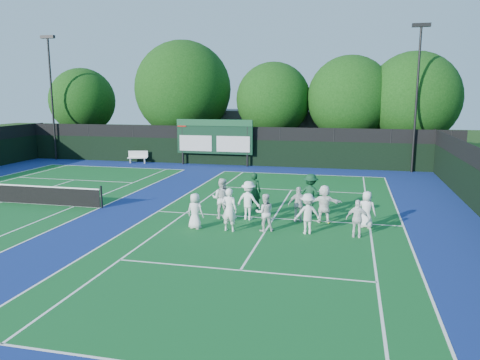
% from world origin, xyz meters
% --- Properties ---
extents(ground, '(120.00, 120.00, 0.00)m').
position_xyz_m(ground, '(0.00, 0.00, 0.00)').
color(ground, '#18350E').
rests_on(ground, ground).
extents(court_apron, '(34.00, 32.00, 0.01)m').
position_xyz_m(court_apron, '(-6.00, 1.00, 0.00)').
color(court_apron, navy).
rests_on(court_apron, ground).
extents(near_court, '(11.05, 23.85, 0.01)m').
position_xyz_m(near_court, '(0.00, 1.00, 0.01)').
color(near_court, '#115722').
rests_on(near_court, ground).
extents(left_court, '(11.05, 23.85, 0.01)m').
position_xyz_m(left_court, '(-14.00, 1.00, 0.01)').
color(left_court, '#115722').
rests_on(left_court, ground).
extents(back_fence, '(34.00, 0.08, 3.00)m').
position_xyz_m(back_fence, '(-6.00, 16.00, 1.36)').
color(back_fence, black).
rests_on(back_fence, ground).
extents(scoreboard, '(6.00, 0.21, 3.55)m').
position_xyz_m(scoreboard, '(-7.01, 15.59, 2.19)').
color(scoreboard, black).
rests_on(scoreboard, ground).
extents(clubhouse, '(18.00, 6.00, 4.00)m').
position_xyz_m(clubhouse, '(-2.00, 24.00, 2.00)').
color(clubhouse, '#595A5F').
rests_on(clubhouse, ground).
extents(light_pole_left, '(1.20, 0.30, 10.12)m').
position_xyz_m(light_pole_left, '(-21.00, 15.70, 6.30)').
color(light_pole_left, black).
rests_on(light_pole_left, ground).
extents(light_pole_right, '(1.20, 0.30, 10.12)m').
position_xyz_m(light_pole_right, '(7.50, 15.70, 6.30)').
color(light_pole_right, black).
rests_on(light_pole_right, ground).
extents(tennis_net, '(11.30, 0.10, 1.10)m').
position_xyz_m(tennis_net, '(-14.00, 1.00, 0.49)').
color(tennis_net, black).
rests_on(tennis_net, ground).
extents(bench, '(1.60, 0.79, 0.98)m').
position_xyz_m(bench, '(-13.34, 15.37, 0.53)').
color(bench, white).
rests_on(bench, ground).
extents(tree_a, '(5.83, 5.83, 7.77)m').
position_xyz_m(tree_a, '(-20.40, 19.58, 4.70)').
color(tree_a, black).
rests_on(tree_a, ground).
extents(tree_b, '(8.16, 8.16, 9.94)m').
position_xyz_m(tree_b, '(-10.75, 19.58, 5.65)').
color(tree_b, black).
rests_on(tree_b, ground).
extents(tree_c, '(6.05, 6.05, 8.04)m').
position_xyz_m(tree_c, '(-2.95, 19.58, 4.85)').
color(tree_c, black).
rests_on(tree_c, ground).
extents(tree_d, '(6.68, 6.68, 8.47)m').
position_xyz_m(tree_d, '(3.15, 19.58, 4.95)').
color(tree_d, black).
rests_on(tree_d, ground).
extents(tree_e, '(7.07, 7.07, 8.67)m').
position_xyz_m(tree_e, '(7.91, 19.58, 4.96)').
color(tree_e, black).
rests_on(tree_e, ground).
extents(tennis_ball_0, '(0.07, 0.07, 0.07)m').
position_xyz_m(tennis_ball_0, '(-0.44, 0.82, 0.03)').
color(tennis_ball_0, '#D4EE1C').
rests_on(tennis_ball_0, ground).
extents(tennis_ball_1, '(0.07, 0.07, 0.07)m').
position_xyz_m(tennis_ball_1, '(3.65, 3.12, 0.03)').
color(tennis_ball_1, '#D4EE1C').
rests_on(tennis_ball_1, ground).
extents(tennis_ball_2, '(0.07, 0.07, 0.07)m').
position_xyz_m(tennis_ball_2, '(2.43, 0.72, 0.03)').
color(tennis_ball_2, '#D4EE1C').
rests_on(tennis_ball_2, ground).
extents(tennis_ball_3, '(0.07, 0.07, 0.07)m').
position_xyz_m(tennis_ball_3, '(-2.96, 3.31, 0.03)').
color(tennis_ball_3, '#D4EE1C').
rests_on(tennis_ball_3, ground).
extents(tennis_ball_4, '(0.07, 0.07, 0.07)m').
position_xyz_m(tennis_ball_4, '(-1.25, 3.74, 0.03)').
color(tennis_ball_4, '#D4EE1C').
rests_on(tennis_ball_4, ground).
extents(tennis_ball_5, '(0.07, 0.07, 0.07)m').
position_xyz_m(tennis_ball_5, '(2.06, 0.79, 0.03)').
color(tennis_ball_5, '#D4EE1C').
rests_on(tennis_ball_5, ground).
extents(player_front_0, '(0.81, 0.63, 1.48)m').
position_xyz_m(player_front_0, '(-2.87, -1.29, 0.74)').
color(player_front_0, white).
rests_on(player_front_0, ground).
extents(player_front_1, '(0.69, 0.50, 1.77)m').
position_xyz_m(player_front_1, '(-1.42, -1.32, 0.89)').
color(player_front_1, white).
rests_on(player_front_1, ground).
extents(player_front_2, '(0.89, 0.78, 1.53)m').
position_xyz_m(player_front_2, '(-0.04, -0.97, 0.77)').
color(player_front_2, silver).
rests_on(player_front_2, ground).
extents(player_front_3, '(1.18, 0.90, 1.62)m').
position_xyz_m(player_front_3, '(1.66, -0.95, 0.81)').
color(player_front_3, silver).
rests_on(player_front_3, ground).
extents(player_front_4, '(0.89, 0.41, 1.49)m').
position_xyz_m(player_front_4, '(3.57, -1.02, 0.74)').
color(player_front_4, white).
rests_on(player_front_4, ground).
extents(player_back_0, '(0.89, 0.70, 1.81)m').
position_xyz_m(player_back_0, '(-2.25, 0.53, 0.90)').
color(player_back_0, silver).
rests_on(player_back_0, ground).
extents(player_back_1, '(1.24, 0.91, 1.72)m').
position_xyz_m(player_back_1, '(-1.05, 0.59, 0.86)').
color(player_back_1, white).
rests_on(player_back_1, ground).
extents(player_back_2, '(0.95, 0.51, 1.54)m').
position_xyz_m(player_back_2, '(1.14, 0.70, 0.77)').
color(player_back_2, silver).
rests_on(player_back_2, ground).
extents(player_back_3, '(1.56, 0.63, 1.65)m').
position_xyz_m(player_back_3, '(2.20, 0.89, 0.82)').
color(player_back_3, white).
rests_on(player_back_3, ground).
extents(player_back_4, '(0.86, 0.67, 1.54)m').
position_xyz_m(player_back_4, '(3.94, 0.46, 0.77)').
color(player_back_4, white).
rests_on(player_back_4, ground).
extents(coach_left, '(0.68, 0.47, 1.82)m').
position_xyz_m(coach_left, '(-1.16, 2.31, 0.91)').
color(coach_left, '#0E331A').
rests_on(coach_left, ground).
extents(coach_right, '(1.34, 0.97, 1.86)m').
position_xyz_m(coach_right, '(1.50, 2.22, 0.93)').
color(coach_right, '#103C21').
rests_on(coach_right, ground).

